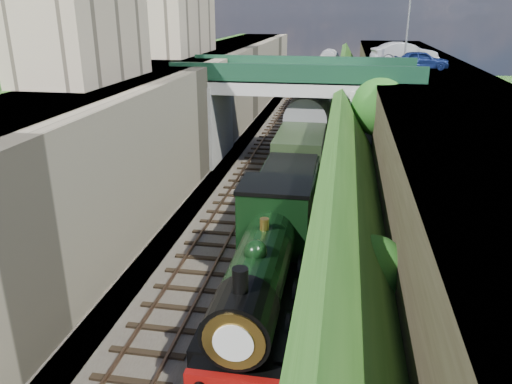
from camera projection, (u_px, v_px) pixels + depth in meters
trackbed at (282, 180)px, 32.09m from camera, size 10.00×90.00×0.20m
retaining_wall at (197, 125)px, 31.81m from camera, size 1.00×90.00×7.00m
street_plateau_left at (145, 123)px, 32.38m from camera, size 6.00×90.00×7.00m
street_plateau_right at (442, 140)px, 29.50m from camera, size 8.00×90.00×6.25m
embankment_slope at (364, 149)px, 29.18m from camera, size 4.78×90.00×6.61m
track_left at (251, 176)px, 32.36m from camera, size 2.50×90.00×0.20m
track_right at (300, 179)px, 31.84m from camera, size 2.50×90.00×0.20m
road_bridge at (304, 107)px, 34.26m from camera, size 16.00×6.40×7.25m
building_far at (169, 15)px, 39.62m from camera, size 5.00×10.00×6.00m
building_near at (82, 40)px, 25.01m from camera, size 4.00×8.00×4.00m
tree at (381, 109)px, 30.85m from camera, size 3.60×3.80×6.60m
lamppost at (409, 21)px, 37.05m from camera, size 0.87×0.15×6.00m
car_blue at (421, 60)px, 36.57m from camera, size 4.05×1.97×1.33m
car_silver at (404, 53)px, 40.08m from camera, size 5.41×2.92×1.69m
locomotive at (263, 268)px, 17.54m from camera, size 3.10×10.22×3.83m
tender at (287, 200)px, 24.44m from camera, size 2.70×6.00×3.05m
coach_front at (308, 133)px, 35.93m from camera, size 2.90×18.00×3.70m
coach_middle at (321, 92)px, 53.31m from camera, size 2.90×18.00×3.70m
coach_rear at (328, 72)px, 70.69m from camera, size 2.90×18.00×3.70m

